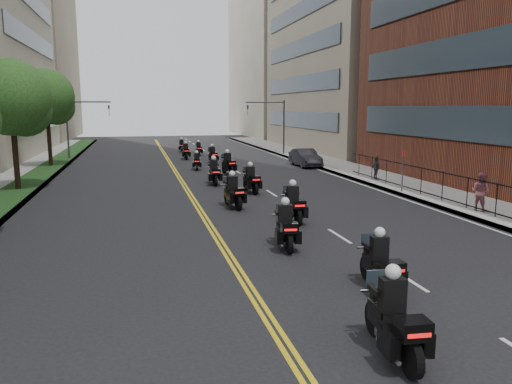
% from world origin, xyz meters
% --- Properties ---
extents(sidewalk_right, '(4.00, 90.00, 0.15)m').
position_xyz_m(sidewalk_right, '(12.00, 25.00, 0.07)').
color(sidewalk_right, gray).
rests_on(sidewalk_right, ground).
extents(sidewalk_left, '(4.00, 90.00, 0.15)m').
position_xyz_m(sidewalk_left, '(-12.00, 25.00, 0.07)').
color(sidewalk_left, gray).
rests_on(sidewalk_left, ground).
extents(grass_strip, '(2.00, 90.00, 0.04)m').
position_xyz_m(grass_strip, '(-11.20, 25.00, 0.17)').
color(grass_strip, '#153B16').
rests_on(grass_strip, sidewalk_left).
extents(building_right_tan, '(15.11, 28.00, 30.00)m').
position_xyz_m(building_right_tan, '(21.48, 48.00, 15.00)').
color(building_right_tan, gray).
rests_on(building_right_tan, ground).
extents(building_right_far, '(15.00, 28.00, 26.00)m').
position_xyz_m(building_right_far, '(21.50, 78.00, 13.00)').
color(building_right_far, gray).
rests_on(building_right_far, ground).
extents(building_left_far, '(16.00, 28.00, 26.00)m').
position_xyz_m(building_left_far, '(-22.00, 78.00, 13.00)').
color(building_left_far, gray).
rests_on(building_left_far, ground).
extents(iron_fence, '(0.05, 28.00, 1.50)m').
position_xyz_m(iron_fence, '(11.00, 12.00, 0.90)').
color(iron_fence, black).
rests_on(iron_fence, sidewalk_right).
extents(traffic_signal_right, '(4.09, 0.20, 5.60)m').
position_xyz_m(traffic_signal_right, '(9.54, 42.00, 3.70)').
color(traffic_signal_right, '#3F3F44').
rests_on(traffic_signal_right, ground).
extents(traffic_signal_left, '(4.09, 0.20, 5.60)m').
position_xyz_m(traffic_signal_left, '(-9.54, 42.00, 3.70)').
color(traffic_signal_left, '#3F3F44').
rests_on(traffic_signal_left, ground).
extents(motorcycle_0, '(0.68, 2.55, 1.88)m').
position_xyz_m(motorcycle_0, '(0.52, 0.94, 0.74)').
color(motorcycle_0, black).
rests_on(motorcycle_0, ground).
extents(motorcycle_1, '(0.58, 2.36, 1.74)m').
position_xyz_m(motorcycle_1, '(1.99, 4.35, 0.69)').
color(motorcycle_1, black).
rests_on(motorcycle_1, ground).
extents(motorcycle_2, '(0.73, 2.44, 1.80)m').
position_xyz_m(motorcycle_2, '(0.70, 8.95, 0.71)').
color(motorcycle_2, black).
rests_on(motorcycle_2, ground).
extents(motorcycle_3, '(0.59, 2.50, 1.84)m').
position_xyz_m(motorcycle_3, '(2.19, 12.73, 0.73)').
color(motorcycle_3, black).
rests_on(motorcycle_3, ground).
extents(motorcycle_4, '(0.74, 2.48, 1.84)m').
position_xyz_m(motorcycle_4, '(0.25, 16.42, 0.73)').
color(motorcycle_4, black).
rests_on(motorcycle_4, ground).
extents(motorcycle_5, '(0.66, 2.44, 1.80)m').
position_xyz_m(motorcycle_5, '(2.08, 20.47, 0.71)').
color(motorcycle_5, black).
rests_on(motorcycle_5, ground).
extents(motorcycle_6, '(0.58, 2.51, 1.85)m').
position_xyz_m(motorcycle_6, '(0.47, 24.05, 0.73)').
color(motorcycle_6, black).
rests_on(motorcycle_6, ground).
extents(motorcycle_7, '(0.75, 2.50, 1.85)m').
position_xyz_m(motorcycle_7, '(2.22, 28.67, 0.73)').
color(motorcycle_7, black).
rests_on(motorcycle_7, ground).
extents(motorcycle_8, '(0.59, 2.06, 1.52)m').
position_xyz_m(motorcycle_8, '(0.31, 31.95, 0.60)').
color(motorcycle_8, black).
rests_on(motorcycle_8, ground).
extents(motorcycle_9, '(0.60, 2.31, 1.71)m').
position_xyz_m(motorcycle_9, '(2.21, 36.21, 0.67)').
color(motorcycle_9, black).
rests_on(motorcycle_9, ground).
extents(motorcycle_10, '(0.54, 2.34, 1.73)m').
position_xyz_m(motorcycle_10, '(0.25, 40.33, 0.68)').
color(motorcycle_10, black).
rests_on(motorcycle_10, ground).
extents(motorcycle_11, '(0.49, 2.10, 1.55)m').
position_xyz_m(motorcycle_11, '(1.94, 43.99, 0.61)').
color(motorcycle_11, black).
rests_on(motorcycle_11, ground).
extents(motorcycle_12, '(0.50, 2.17, 1.60)m').
position_xyz_m(motorcycle_12, '(0.55, 48.07, 0.63)').
color(motorcycle_12, black).
rests_on(motorcycle_12, ground).
extents(parked_sedan, '(1.62, 4.50, 1.48)m').
position_xyz_m(parked_sedan, '(9.40, 32.01, 0.74)').
color(parked_sedan, black).
rests_on(parked_sedan, ground).
extents(pedestrian_b, '(0.96, 1.07, 1.80)m').
position_xyz_m(pedestrian_b, '(11.20, 12.32, 1.05)').
color(pedestrian_b, '#8A4B53').
rests_on(pedestrian_b, sidewalk_right).
extents(pedestrian_c, '(0.41, 0.92, 1.54)m').
position_xyz_m(pedestrian_c, '(11.20, 22.74, 0.92)').
color(pedestrian_c, '#3C3D44').
rests_on(pedestrian_c, sidewalk_right).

